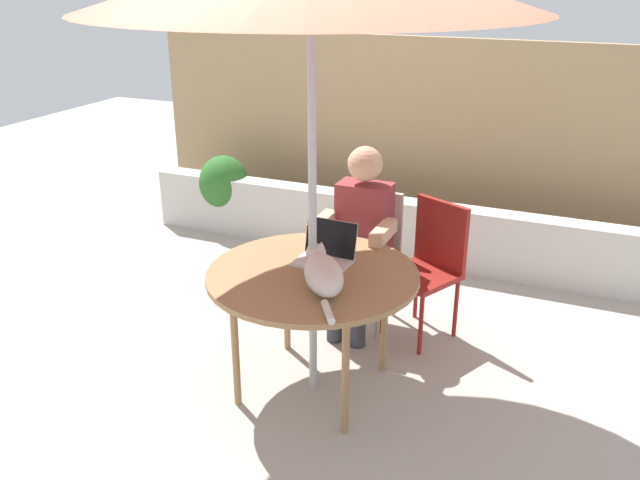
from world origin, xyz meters
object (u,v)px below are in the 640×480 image
Objects in this scene: chair_empty at (430,259)px; cat at (323,273)px; laptop at (327,250)px; potted_plant_near_fence at (224,188)px; person_seated at (360,231)px; chair_occupied at (368,247)px; patio_table at (313,281)px.

chair_empty is 1.12m from cat.
laptop reaches higher than potted_plant_near_fence.
laptop is (-0.42, -0.70, 0.27)m from chair_empty.
chair_empty reaches higher than potted_plant_near_fence.
chair_empty is 1.52× the size of cat.
laptop is at bearing 108.72° from cat.
cat is at bearing -82.32° from person_seated.
person_seated is (0.00, -0.16, 0.17)m from chair_occupied.
potted_plant_near_fence is at bearing 153.11° from chair_empty.
potted_plant_near_fence is (-1.75, 1.23, -0.30)m from person_seated.
laptop reaches higher than chair_empty.
patio_table is at bearing -48.65° from potted_plant_near_fence.
cat is (0.11, -0.33, 0.02)m from laptop.
laptop reaches higher than patio_table.
cat is at bearing -106.67° from chair_empty.
cat reaches higher than chair_occupied.
cat reaches higher than potted_plant_near_fence.
person_seated reaches higher than patio_table.
person_seated is 1.78× the size of potted_plant_near_fence.
chair_empty is at bearing 16.68° from person_seated.
patio_table is 2.66m from potted_plant_near_fence.
chair_occupied is 0.43m from chair_empty.
chair_empty is at bearing 63.92° from patio_table.
person_seated is 0.58m from laptop.
laptop is at bearing -45.77° from potted_plant_near_fence.
chair_empty is at bearing -26.89° from potted_plant_near_fence.
person_seated reaches higher than laptop.
chair_occupied is 1.52× the size of cat.
potted_plant_near_fence is (-2.18, 1.11, -0.13)m from chair_empty.
person_seated is at bearing 90.88° from laptop.
patio_table is at bearing -90.00° from person_seated.
cat is (0.12, -1.06, 0.29)m from chair_occupied.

